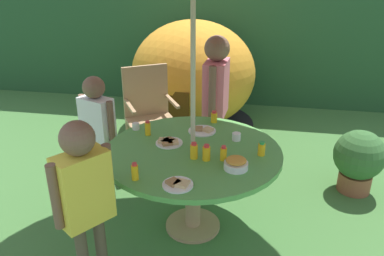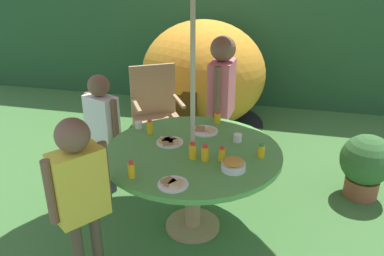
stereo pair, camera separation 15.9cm
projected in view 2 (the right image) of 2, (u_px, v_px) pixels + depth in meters
The scene contains 22 objects.
ground_plane at pixel (193, 227), 3.29m from camera, with size 10.00×10.00×0.02m, color #3D6B33.
hedge_backdrop at pixel (244, 30), 5.90m from camera, with size 9.00×0.70×2.15m, color #234C28.
garden_table at pixel (193, 162), 3.03m from camera, with size 1.37×1.37×0.73m.
wooden_chair at pixel (156, 109), 4.19m from camera, with size 0.65×0.64×1.05m.
dome_tent at pixel (203, 74), 5.09m from camera, with size 1.92×1.92×1.38m.
potted_plant at pixel (366, 164), 3.57m from camera, with size 0.47×0.47×0.62m.
child_in_pink_shirt at pixel (222, 89), 3.78m from camera, with size 0.24×0.48×1.43m.
child_in_white_shirt at pixel (102, 119), 3.53m from camera, with size 0.37×0.27×1.16m.
child_in_yellow_shirt at pixel (79, 185), 2.41m from camera, with size 0.33×0.37×1.24m.
snack_bowl at pixel (233, 165), 2.69m from camera, with size 0.17×0.17×0.09m.
plate_center_back at pixel (169, 142), 3.09m from camera, with size 0.22×0.22×0.03m.
plate_far_left at pixel (204, 131), 3.29m from camera, with size 0.24×0.24×0.03m.
plate_mid_right at pixel (173, 184), 2.52m from camera, with size 0.20×0.20×0.03m.
juice_bottle_near_left at pixel (150, 127), 3.24m from camera, with size 0.05×0.05×0.13m.
juice_bottle_near_right at pixel (261, 151), 2.86m from camera, with size 0.06×0.06×0.11m.
juice_bottle_far_right at pixel (193, 151), 2.84m from camera, with size 0.06×0.06×0.13m.
juice_bottle_center_front at pixel (131, 170), 2.59m from camera, with size 0.05×0.05×0.12m.
juice_bottle_mid_left at pixel (222, 154), 2.80m from camera, with size 0.05×0.05×0.11m.
juice_bottle_front_edge at pixel (205, 153), 2.81m from camera, with size 0.06×0.06×0.12m.
juice_bottle_back_edge at pixel (218, 118), 3.46m from camera, with size 0.06×0.06×0.11m.
cup_near at pixel (238, 138), 3.11m from camera, with size 0.07×0.07×0.06m, color white.
cup_far at pixel (139, 125), 3.36m from camera, with size 0.06×0.06×0.06m, color white.
Camera 2 is at (0.61, -2.60, 2.09)m, focal length 36.24 mm.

